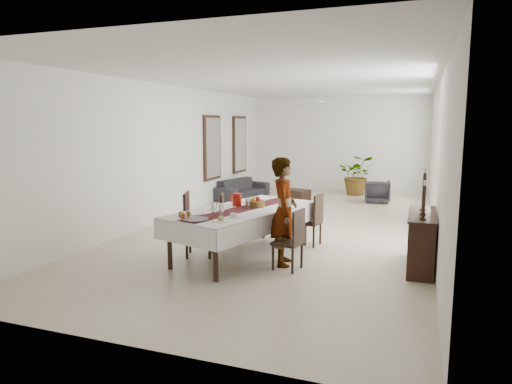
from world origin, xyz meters
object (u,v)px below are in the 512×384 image
(sideboard_body, at_px, (421,242))
(sofa, at_px, (242,189))
(dining_table_top, at_px, (243,211))
(woman, at_px, (284,212))
(red_pitcher, at_px, (237,200))

(sideboard_body, height_order, sofa, sideboard_body)
(dining_table_top, distance_m, woman, 0.82)
(red_pitcher, bearing_deg, woman, -23.60)
(dining_table_top, xyz_separation_m, red_pitcher, (-0.22, 0.24, 0.15))
(sideboard_body, relative_size, sofa, 0.71)
(woman, distance_m, sofa, 6.76)
(dining_table_top, height_order, red_pitcher, red_pitcher)
(woman, distance_m, sideboard_body, 2.23)
(red_pitcher, relative_size, sideboard_body, 0.15)
(red_pitcher, bearing_deg, sideboard_body, 2.09)
(red_pitcher, relative_size, woman, 0.13)
(dining_table_top, relative_size, sofa, 1.31)
(red_pitcher, distance_m, sofa, 5.96)
(dining_table_top, height_order, sideboard_body, sideboard_body)
(dining_table_top, distance_m, sideboard_body, 2.95)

